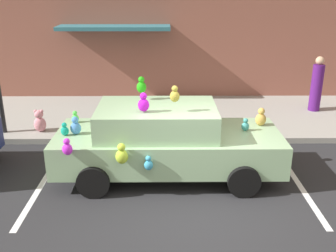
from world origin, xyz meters
name	(u,v)px	position (x,y,z in m)	size (l,w,h in m)	color
ground_plane	(196,206)	(0.00, 0.00, 0.00)	(60.00, 60.00, 0.00)	#262628
sidewalk	(184,116)	(0.00, 5.00, 0.07)	(24.00, 4.00, 0.15)	gray
storefront_building	(182,5)	(-0.02, 7.14, 3.19)	(24.00, 1.25, 6.40)	brown
parking_stripe_front	(296,180)	(2.18, 1.00, 0.00)	(0.12, 3.60, 0.01)	silver
parking_stripe_rear	(44,181)	(-3.13, 1.00, 0.00)	(0.12, 3.60, 0.01)	silver
plush_covered_car	(165,140)	(-0.58, 1.29, 0.80)	(4.67, 2.12, 2.07)	#94BA8C
teddy_bear_on_sidewalk	(40,121)	(-3.92, 3.55, 0.43)	(0.32, 0.27, 0.61)	pink
pedestrian_near_shopfront	(317,86)	(4.07, 5.35, 0.94)	(0.34, 0.34, 1.68)	#4B1667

